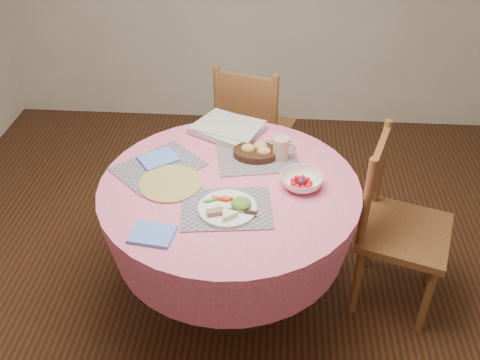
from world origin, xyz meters
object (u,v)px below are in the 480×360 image
object	(u,v)px
fruit_bowl	(301,181)
chair_back	(252,129)
bread_bowl	(256,151)
latte_mug	(282,148)
chair_right	(395,223)
dining_table	(230,216)
dinner_plate	(229,208)
wicker_trivet	(171,183)

from	to	relation	value
fruit_bowl	chair_back	bearing A→B (deg)	106.33
bread_bowl	latte_mug	size ratio (longest dim) A/B	1.97
chair_right	fruit_bowl	bearing A→B (deg)	115.67
dining_table	dinner_plate	bearing A→B (deg)	-85.39
latte_mug	dinner_plate	bearing A→B (deg)	-117.05
dinner_plate	bread_bowl	distance (m)	0.46
chair_back	dinner_plate	xyz separation A→B (m)	(-0.04, -1.16, 0.27)
chair_back	fruit_bowl	world-z (taller)	chair_back
wicker_trivet	bread_bowl	bearing A→B (deg)	34.51
dining_table	chair_back	size ratio (longest dim) A/B	1.29
latte_mug	fruit_bowl	world-z (taller)	latte_mug
fruit_bowl	dinner_plate	bearing A→B (deg)	-146.72
dining_table	fruit_bowl	xyz separation A→B (m)	(0.34, 0.01, 0.23)
dining_table	chair_right	size ratio (longest dim) A/B	1.28
dinner_plate	bread_bowl	bearing A→B (deg)	77.69
dining_table	wicker_trivet	xyz separation A→B (m)	(-0.28, -0.02, 0.20)
dining_table	chair_right	xyz separation A→B (m)	(0.83, 0.07, -0.05)
chair_right	chair_back	world-z (taller)	chair_right
chair_right	bread_bowl	world-z (taller)	chair_right
wicker_trivet	latte_mug	bearing A→B (deg)	26.47
dining_table	chair_back	distance (m)	0.96
chair_right	dinner_plate	distance (m)	0.89
chair_back	wicker_trivet	size ratio (longest dim) A/B	3.20
wicker_trivet	dining_table	bearing A→B (deg)	3.88
chair_right	dinner_plate	size ratio (longest dim) A/B	3.70
dining_table	chair_right	distance (m)	0.83
bread_bowl	dinner_plate	bearing A→B (deg)	-102.31
fruit_bowl	latte_mug	bearing A→B (deg)	112.96
dinner_plate	chair_back	bearing A→B (deg)	87.84
chair_right	dinner_plate	xyz separation A→B (m)	(-0.81, -0.27, 0.27)
dinner_plate	latte_mug	size ratio (longest dim) A/B	2.23
chair_back	bread_bowl	distance (m)	0.76
wicker_trivet	latte_mug	xyz separation A→B (m)	(0.52, 0.26, 0.06)
dinner_plate	chair_right	bearing A→B (deg)	18.63
chair_back	wicker_trivet	distance (m)	1.06
chair_right	chair_back	xyz separation A→B (m)	(-0.77, 0.88, -0.00)
bread_bowl	latte_mug	bearing A→B (deg)	-5.28
dining_table	latte_mug	world-z (taller)	latte_mug
wicker_trivet	fruit_bowl	bearing A→B (deg)	2.74
wicker_trivet	dinner_plate	xyz separation A→B (m)	(0.29, -0.18, 0.02)
dining_table	chair_right	world-z (taller)	chair_right
wicker_trivet	latte_mug	distance (m)	0.58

